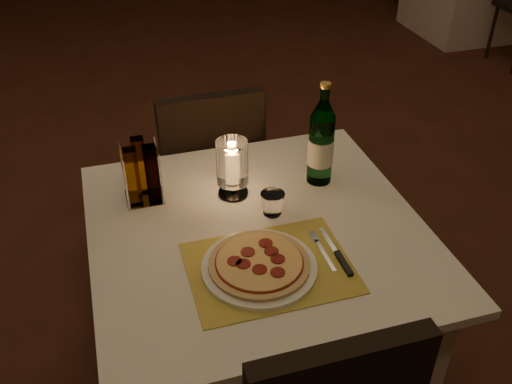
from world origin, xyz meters
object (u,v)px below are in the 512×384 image
object	(u,v)px
pizza	(259,263)
chair_far	(209,162)
plate	(259,267)
tumbler	(272,204)
water_bottle	(321,143)
main_table	(258,312)
hurricane_candle	(232,164)

from	to	relation	value
pizza	chair_far	bearing A→B (deg)	86.80
plate	tumbler	world-z (taller)	tumbler
water_bottle	main_table	bearing A→B (deg)	-144.88
chair_far	hurricane_candle	bearing A→B (deg)	-92.96
main_table	hurricane_candle	world-z (taller)	hurricane_candle
tumbler	hurricane_candle	size ratio (longest dim) A/B	0.38
pizza	tumbler	size ratio (longest dim) A/B	3.70
chair_far	pizza	bearing A→B (deg)	-93.20
chair_far	water_bottle	distance (m)	0.68
plate	pizza	bearing A→B (deg)	57.01
tumbler	hurricane_candle	world-z (taller)	hurricane_candle
hurricane_candle	water_bottle	bearing A→B (deg)	-0.40
main_table	hurricane_candle	distance (m)	0.52
plate	water_bottle	world-z (taller)	water_bottle
water_bottle	hurricane_candle	world-z (taller)	water_bottle
main_table	pizza	xyz separation A→B (m)	(-0.05, -0.18, 0.39)
pizza	hurricane_candle	bearing A→B (deg)	86.48
plate	tumbler	bearing A→B (deg)	64.26
chair_far	pizza	xyz separation A→B (m)	(-0.05, -0.89, 0.22)
main_table	water_bottle	size ratio (longest dim) A/B	2.81
chair_far	plate	size ratio (longest dim) A/B	2.81
main_table	chair_far	xyz separation A→B (m)	(0.00, 0.71, 0.18)
plate	hurricane_candle	xyz separation A→B (m)	(0.02, 0.37, 0.10)
water_bottle	hurricane_candle	xyz separation A→B (m)	(-0.30, 0.00, -0.03)
tumbler	water_bottle	xyz separation A→B (m)	(0.21, 0.13, 0.11)
main_table	tumbler	xyz separation A→B (m)	(0.06, 0.06, 0.40)
water_bottle	hurricane_candle	bearing A→B (deg)	179.60
chair_far	tumbler	bearing A→B (deg)	-84.39
main_table	water_bottle	bearing A→B (deg)	35.12
pizza	hurricane_candle	distance (m)	0.38
chair_far	plate	distance (m)	0.92
main_table	plate	size ratio (longest dim) A/B	3.12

